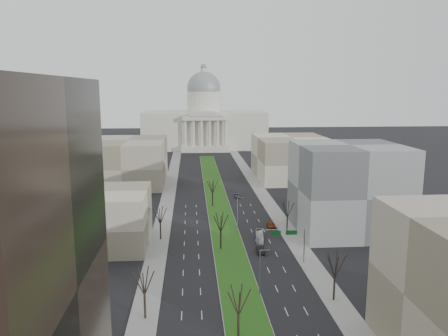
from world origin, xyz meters
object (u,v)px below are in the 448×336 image
car_black (260,250)px  box_van (260,236)px  car_red (271,225)px  car_grey_far (238,196)px

car_black → box_van: (1.21, 8.88, 0.28)m
car_red → box_van: size_ratio=0.68×
box_van → car_black: bearing=-90.4°
car_grey_far → box_van: (0.85, -45.73, 0.44)m
car_red → car_grey_far: bearing=103.2°
car_black → box_van: bearing=84.6°
box_van → car_red: bearing=71.4°
car_red → box_van: 11.29m
car_red → box_van: box_van is taller
car_black → box_van: box_van is taller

